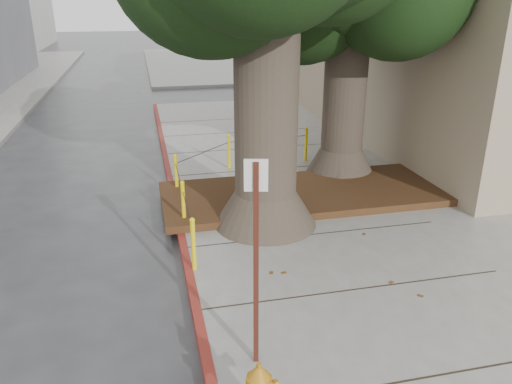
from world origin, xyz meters
TOP-DOWN VIEW (x-y plane):
  - ground at (0.00, 0.00)m, footprint 140.00×140.00m
  - sidewalk_far at (6.00, 30.00)m, footprint 16.00×20.00m
  - curb_red at (-2.00, 2.50)m, footprint 0.14×26.00m
  - planter_bed at (0.90, 3.90)m, footprint 6.40×2.60m
  - bollard_ring at (-0.87, 4.38)m, footprint 3.79×5.39m
  - signpost at (-1.40, -1.24)m, footprint 0.26×0.08m
  - car_silver at (6.60, 19.11)m, footprint 3.94×1.64m
  - car_red at (8.07, 18.56)m, footprint 4.22×1.63m

SIDE VIEW (x-z plane):
  - ground at x=0.00m, z-range 0.00..0.00m
  - sidewalk_far at x=6.00m, z-range 0.00..0.15m
  - curb_red at x=-2.00m, z-range -0.01..0.15m
  - planter_bed at x=0.90m, z-range 0.15..0.31m
  - bollard_ring at x=-0.87m, z-range 0.19..1.14m
  - car_silver at x=6.60m, z-range 0.00..1.33m
  - car_red at x=8.07m, z-range 0.00..1.37m
  - signpost at x=-1.40m, z-range 0.32..2.98m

